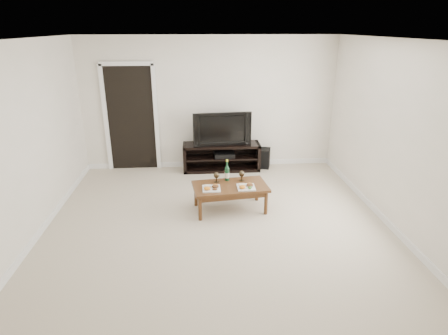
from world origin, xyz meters
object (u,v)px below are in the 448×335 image
media_console (222,157)px  subwoofer (263,158)px  television (221,128)px  coffee_table (230,198)px

media_console → subwoofer: bearing=5.1°
media_console → television: (0.00, 0.00, 0.60)m
subwoofer → coffee_table: (-0.85, -1.86, 0.01)m
subwoofer → media_console: bearing=-159.4°
media_console → television: size_ratio=1.35×
subwoofer → coffee_table: bearing=-99.1°
television → coffee_table: 1.91m
television → coffee_table: size_ratio=0.99×
media_console → coffee_table: media_console is taller
media_console → television: 0.60m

